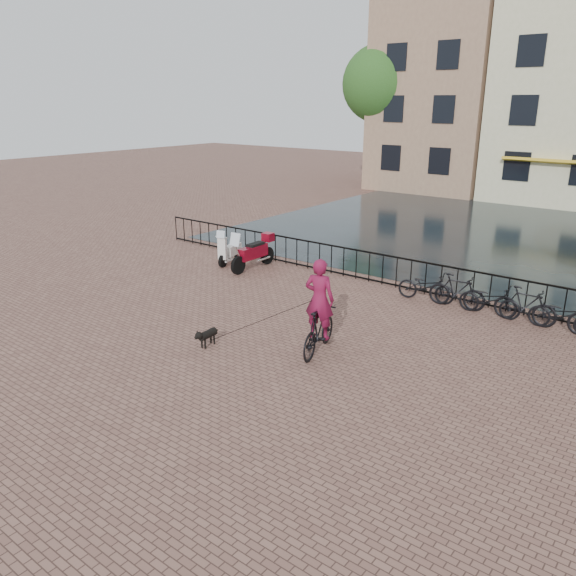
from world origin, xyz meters
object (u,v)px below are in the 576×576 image
Objects in this scene: cyclist at (319,312)px; scooter at (230,245)px; motorcycle at (253,248)px; dog at (208,337)px.

cyclist reaches higher than scooter.
scooter is at bearing 175.75° from motorcycle.
cyclist is at bearing 26.71° from dog.
motorcycle reaches higher than scooter.
scooter is at bearing -45.49° from cyclist.
cyclist is 2.83m from dog.
scooter is at bearing 125.66° from dog.
scooter is (-7.00, 4.34, -0.33)m from cyclist.
scooter is (-4.65, 5.71, 0.45)m from dog.
cyclist is 7.25m from motorcycle.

